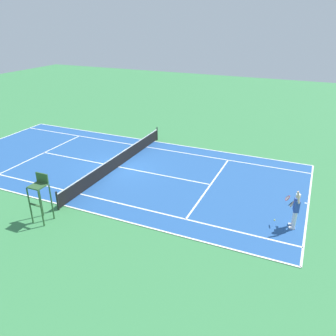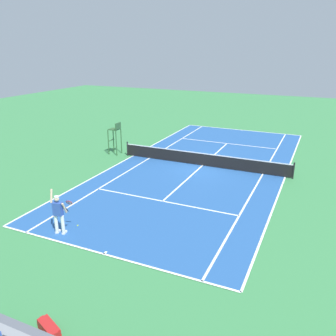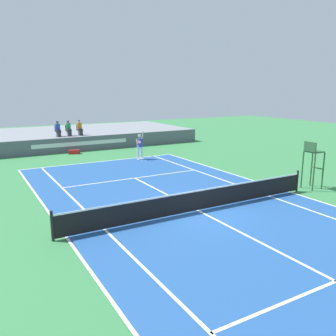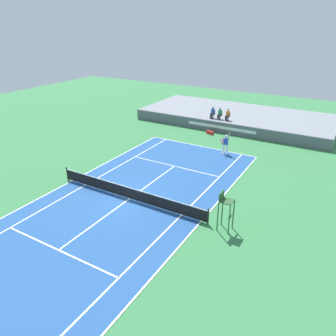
{
  "view_description": "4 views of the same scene",
  "coord_description": "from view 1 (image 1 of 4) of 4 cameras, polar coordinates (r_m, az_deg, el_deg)",
  "views": [
    {
      "loc": [
        17.36,
        11.31,
        9.22
      ],
      "look_at": [
        0.8,
        3.96,
        1.0
      ],
      "focal_mm": 35.87,
      "sensor_mm": 36.0,
      "label": 1
    },
    {
      "loc": [
        -7.25,
        21.69,
        7.81
      ],
      "look_at": [
        0.8,
        3.96,
        1.0
      ],
      "focal_mm": 37.3,
      "sensor_mm": 36.0,
      "label": 2
    },
    {
      "loc": [
        -8.08,
        -11.53,
        5.01
      ],
      "look_at": [
        0.8,
        3.96,
        1.0
      ],
      "focal_mm": 37.76,
      "sensor_mm": 36.0,
      "label": 3
    },
    {
      "loc": [
        12.19,
        -15.47,
        11.34
      ],
      "look_at": [
        0.8,
        3.96,
        1.0
      ],
      "focal_mm": 34.48,
      "sensor_mm": 36.0,
      "label": 4
    }
  ],
  "objects": [
    {
      "name": "ground_plane",
      "position": [
        22.68,
        -8.36,
        0.14
      ],
      "size": [
        80.0,
        80.0,
        0.0
      ],
      "primitive_type": "plane",
      "color": "#387F47"
    },
    {
      "name": "court",
      "position": [
        22.68,
        -8.36,
        0.16
      ],
      "size": [
        11.08,
        23.88,
        0.03
      ],
      "color": "#235193",
      "rests_on": "ground"
    },
    {
      "name": "net",
      "position": [
        22.47,
        -8.44,
        1.35
      ],
      "size": [
        11.98,
        0.1,
        1.07
      ],
      "color": "black",
      "rests_on": "ground"
    },
    {
      "name": "tennis_player",
      "position": [
        16.85,
        20.84,
        -6.59
      ],
      "size": [
        0.75,
        0.73,
        2.08
      ],
      "color": "white",
      "rests_on": "ground"
    },
    {
      "name": "tennis_ball",
      "position": [
        17.56,
        17.64,
        -8.44
      ],
      "size": [
        0.07,
        0.07,
        0.07
      ],
      "primitive_type": "sphere",
      "color": "#D1E533",
      "rests_on": "ground"
    },
    {
      "name": "umpire_chair",
      "position": [
        17.17,
        -20.93,
        -3.86
      ],
      "size": [
        0.77,
        0.77,
        2.44
      ],
      "color": "#2D562D",
      "rests_on": "ground"
    }
  ]
}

